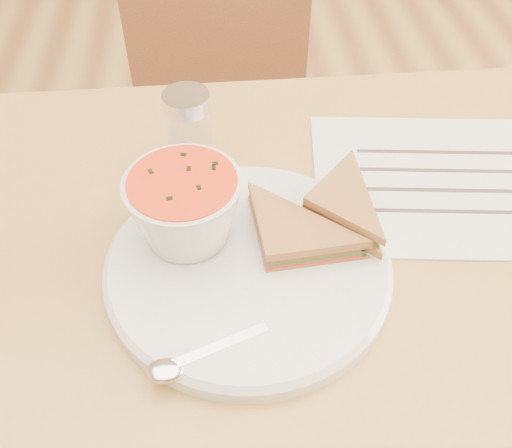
{
  "coord_description": "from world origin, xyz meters",
  "views": [
    {
      "loc": [
        -0.07,
        -0.37,
        1.21
      ],
      "look_at": [
        -0.03,
        0.02,
        0.8
      ],
      "focal_mm": 40.0,
      "sensor_mm": 36.0,
      "label": 1
    }
  ],
  "objects_px": {
    "dining_table": "(280,420)",
    "plate": "(248,267)",
    "chair_far": "(215,181)",
    "soup_bowl": "(186,212)",
    "condiment_shaker": "(189,130)"
  },
  "relations": [
    {
      "from": "condiment_shaker",
      "to": "soup_bowl",
      "type": "bearing_deg",
      "value": -91.83
    },
    {
      "from": "dining_table",
      "to": "plate",
      "type": "relative_size",
      "value": 3.42
    },
    {
      "from": "plate",
      "to": "soup_bowl",
      "type": "height_order",
      "value": "soup_bowl"
    },
    {
      "from": "dining_table",
      "to": "soup_bowl",
      "type": "xyz_separation_m",
      "value": [
        -0.1,
        0.03,
        0.43
      ]
    },
    {
      "from": "plate",
      "to": "condiment_shaker",
      "type": "height_order",
      "value": "condiment_shaker"
    },
    {
      "from": "soup_bowl",
      "to": "dining_table",
      "type": "bearing_deg",
      "value": -17.82
    },
    {
      "from": "dining_table",
      "to": "condiment_shaker",
      "type": "bearing_deg",
      "value": 119.5
    },
    {
      "from": "dining_table",
      "to": "soup_bowl",
      "type": "bearing_deg",
      "value": 162.18
    },
    {
      "from": "dining_table",
      "to": "chair_far",
      "type": "bearing_deg",
      "value": 98.34
    },
    {
      "from": "plate",
      "to": "soup_bowl",
      "type": "distance_m",
      "value": 0.09
    },
    {
      "from": "chair_far",
      "to": "plate",
      "type": "distance_m",
      "value": 0.62
    },
    {
      "from": "chair_far",
      "to": "condiment_shaker",
      "type": "distance_m",
      "value": 0.51
    },
    {
      "from": "dining_table",
      "to": "chair_far",
      "type": "relative_size",
      "value": 1.22
    },
    {
      "from": "dining_table",
      "to": "plate",
      "type": "height_order",
      "value": "plate"
    },
    {
      "from": "dining_table",
      "to": "condiment_shaker",
      "type": "distance_m",
      "value": 0.47
    }
  ]
}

